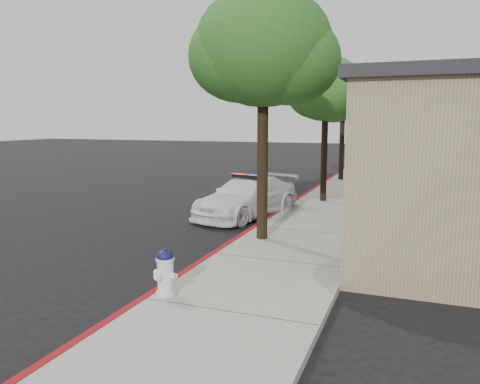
% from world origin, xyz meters
% --- Properties ---
extents(ground, '(120.00, 120.00, 0.00)m').
position_xyz_m(ground, '(0.00, 0.00, 0.00)').
color(ground, black).
rests_on(ground, ground).
extents(sidewalk, '(3.20, 60.00, 0.15)m').
position_xyz_m(sidewalk, '(1.60, 3.00, 0.07)').
color(sidewalk, gray).
rests_on(sidewalk, ground).
extents(red_curb, '(0.14, 60.00, 0.16)m').
position_xyz_m(red_curb, '(0.06, 3.00, 0.08)').
color(red_curb, maroon).
rests_on(red_curb, ground).
extents(police_car, '(2.98, 4.91, 1.45)m').
position_xyz_m(police_car, '(-0.90, 5.00, 0.67)').
color(police_car, white).
rests_on(police_car, ground).
extents(fire_hydrant, '(0.49, 0.42, 0.85)m').
position_xyz_m(fire_hydrant, '(0.35, -2.70, 0.57)').
color(fire_hydrant, white).
rests_on(fire_hydrant, sidewalk).
extents(street_tree_near, '(3.83, 3.49, 6.40)m').
position_xyz_m(street_tree_near, '(0.71, 1.77, 4.92)').
color(street_tree_near, black).
rests_on(street_tree_near, sidewalk).
extents(street_tree_mid, '(2.90, 3.02, 5.53)m').
position_xyz_m(street_tree_mid, '(1.09, 8.33, 4.32)').
color(street_tree_mid, black).
rests_on(street_tree_mid, sidewalk).
extents(street_tree_far, '(3.11, 3.01, 5.63)m').
position_xyz_m(street_tree_far, '(0.74, 15.35, 4.39)').
color(street_tree_far, black).
rests_on(street_tree_far, sidewalk).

